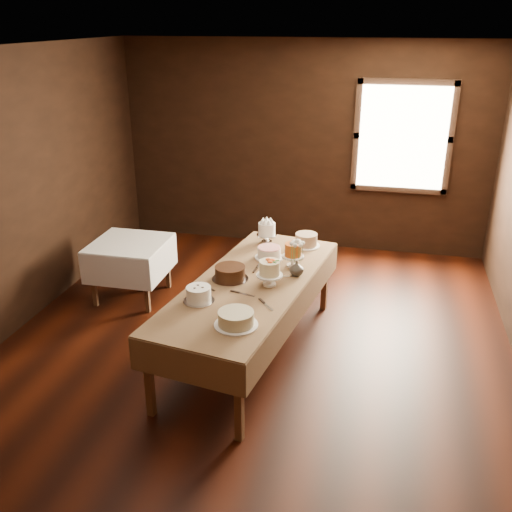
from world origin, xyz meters
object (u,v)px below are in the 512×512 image
(cake_server_c, at_px, (258,266))
(cake_server_d, at_px, (290,276))
(cake_lattice, at_px, (269,253))
(cake_swirl, at_px, (199,295))
(cake_server_b, at_px, (268,307))
(cake_cream, at_px, (236,319))
(cake_speckled, at_px, (306,240))
(cake_server_e, at_px, (210,288))
(cake_chocolate, at_px, (230,273))
(cake_server_a, at_px, (247,295))
(display_table, at_px, (250,287))
(flower_vase, at_px, (296,268))
(cake_meringue, at_px, (267,233))
(side_table, at_px, (129,248))
(cake_caramel, at_px, (293,256))
(cake_flowers, at_px, (270,274))

(cake_server_c, bearing_deg, cake_server_d, -112.07)
(cake_lattice, bearing_deg, cake_swirl, -109.92)
(cake_server_d, bearing_deg, cake_server_b, -113.78)
(cake_lattice, distance_m, cake_cream, 1.40)
(cake_speckled, distance_m, cake_lattice, 0.52)
(cake_speckled, bearing_deg, cake_server_e, -119.63)
(cake_speckled, distance_m, cake_server_c, 0.75)
(cake_chocolate, height_order, cake_cream, cake_chocolate)
(cake_swirl, distance_m, cake_server_a, 0.44)
(cake_server_b, bearing_deg, cake_server_a, -168.48)
(cake_lattice, distance_m, cake_server_b, 1.06)
(display_table, xyz_separation_m, flower_vase, (0.39, 0.24, 0.13))
(cake_meringue, relative_size, flower_vase, 1.63)
(cake_server_a, bearing_deg, side_table, 159.38)
(cake_chocolate, relative_size, cake_swirl, 1.30)
(cake_cream, xyz_separation_m, flower_vase, (0.31, 1.05, 0.01))
(display_table, distance_m, cake_server_d, 0.40)
(cake_speckled, xyz_separation_m, cake_chocolate, (-0.56, -1.00, -0.00))
(cake_server_b, xyz_separation_m, cake_server_e, (-0.59, 0.23, 0.00))
(cake_server_c, bearing_deg, cake_server_b, -158.20)
(cake_cream, relative_size, cake_server_c, 1.66)
(cake_server_e, bearing_deg, cake_server_c, 97.61)
(cake_speckled, xyz_separation_m, cake_swirl, (-0.71, -1.49, -0.00))
(cake_server_a, bearing_deg, cake_server_e, -173.30)
(cake_lattice, bearing_deg, cake_meringue, 105.50)
(cake_cream, height_order, cake_server_e, cake_cream)
(cake_caramel, xyz_separation_m, cake_flowers, (-0.14, -0.47, 0.00))
(cake_caramel, xyz_separation_m, cake_swirl, (-0.66, -0.92, -0.04))
(cake_meringue, distance_m, cake_server_c, 0.65)
(cake_lattice, relative_size, flower_vase, 2.03)
(side_table, xyz_separation_m, cake_server_a, (1.67, -1.16, 0.17))
(cake_flowers, height_order, cake_cream, cake_flowers)
(cake_meringue, distance_m, cake_cream, 1.82)
(cake_server_d, bearing_deg, flower_vase, 20.40)
(cake_server_a, bearing_deg, cake_flowers, 72.41)
(cake_speckled, relative_size, cake_server_e, 1.23)
(cake_chocolate, height_order, cake_flowers, cake_flowers)
(cake_chocolate, bearing_deg, cake_cream, -71.36)
(side_table, height_order, cake_server_b, cake_server_b)
(side_table, height_order, cake_server_d, cake_server_d)
(cake_lattice, xyz_separation_m, cake_caramel, (0.27, -0.15, 0.06))
(display_table, relative_size, side_table, 3.21)
(cake_speckled, height_order, cake_server_e, cake_speckled)
(cake_speckled, bearing_deg, cake_server_b, -94.12)
(display_table, distance_m, cake_speckled, 1.07)
(cake_flowers, xyz_separation_m, cake_server_e, (-0.51, -0.20, -0.10))
(cake_lattice, height_order, cake_swirl, cake_swirl)
(cake_speckled, relative_size, cake_server_d, 1.23)
(cake_server_a, relative_size, cake_server_c, 1.00)
(cake_speckled, relative_size, flower_vase, 2.05)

